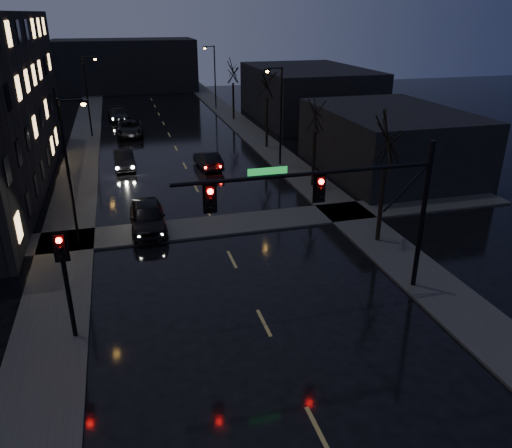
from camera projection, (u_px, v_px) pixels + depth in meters
sidewalk_left at (81, 163)px, 42.62m from camera, size 3.00×140.00×0.12m
sidewalk_right at (271, 149)px, 46.77m from camera, size 3.00×140.00×0.12m
sidewalk_cross at (215, 226)px, 30.05m from camera, size 40.00×3.00×0.12m
commercial_right_near at (388, 141)px, 39.53m from camera, size 10.00×14.00×5.00m
commercial_right_far at (308, 94)px, 59.22m from camera, size 12.00×18.00×6.00m
far_block at (126, 65)px, 80.58m from camera, size 22.00×10.00×8.00m
signal_mast at (347, 197)px, 20.67m from camera, size 11.11×0.41×7.00m
signal_pole_left at (65, 271)px, 18.63m from camera, size 0.35×0.41×4.53m
tree_near at (389, 132)px, 25.70m from camera, size 3.52×3.52×8.08m
tree_mid_a at (316, 107)px, 34.72m from camera, size 3.30×3.30×7.58m
tree_mid_b at (267, 76)px, 45.07m from camera, size 3.74×3.74×8.59m
tree_far at (233, 67)px, 57.70m from camera, size 3.43×3.43×7.88m
streetlight_l_near at (71, 161)px, 25.92m from camera, size 1.53×0.28×8.00m
streetlight_l_far at (89, 90)px, 49.88m from camera, size 1.53×0.28×8.00m
streetlight_r_mid at (278, 108)px, 40.26m from camera, size 1.53×0.28×8.00m
streetlight_r_far at (213, 72)px, 65.11m from camera, size 1.53×0.28×8.00m
oncoming_car_a at (147, 217)px, 29.24m from camera, size 2.08×5.05×1.71m
oncoming_car_b at (124, 160)px, 41.12m from camera, size 1.75×4.44×1.44m
oncoming_car_c at (130, 128)px, 51.96m from camera, size 2.88×5.76×1.57m
oncoming_car_d at (118, 114)px, 59.13m from camera, size 2.69×5.48×1.53m
lead_car at (208, 160)px, 41.15m from camera, size 1.96×4.33×1.38m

